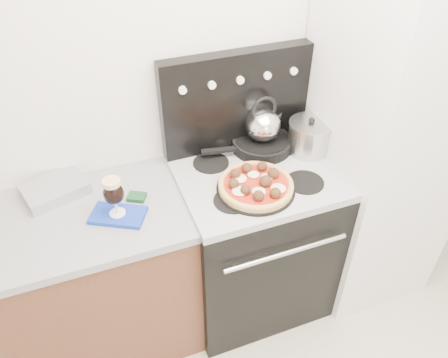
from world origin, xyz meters
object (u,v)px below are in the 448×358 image
stock_pot (309,137)px  pizza (256,184)px  tea_kettle (263,122)px  stove_body (252,241)px  beer_glass (114,197)px  pizza_pan (256,189)px  fridge (382,141)px  base_cabinet (42,299)px  oven_mitt (118,215)px  skillet (262,144)px

stock_pot → pizza: bearing=-152.7°
tea_kettle → stove_body: bearing=-118.2°
beer_glass → pizza_pan: size_ratio=0.52×
fridge → pizza: (-0.76, -0.09, 0.01)m
fridge → base_cabinet: bearing=178.4°
stove_body → tea_kettle: size_ratio=4.37×
oven_mitt → pizza_pan: bearing=-6.2°
tea_kettle → pizza: bearing=-116.3°
skillet → stove_body: bearing=-121.3°
stove_body → beer_glass: size_ratio=4.70×
pizza → pizza_pan: bearing=0.0°
skillet → stock_pot: 0.24m
pizza_pan → stock_pot: stock_pot is taller
tea_kettle → pizza_pan: bearing=-116.3°
pizza → stock_pot: stock_pot is taller
oven_mitt → pizza: 0.63m
skillet → pizza_pan: bearing=-119.3°
pizza → stock_pot: 0.43m
pizza → skillet: (0.17, 0.30, -0.01)m
fridge → oven_mitt: 1.38m
base_cabinet → stock_pot: 1.54m
stove_body → tea_kettle: 0.67m
base_cabinet → skillet: bearing=7.3°
stove_body → pizza_pan: (-0.06, -0.12, 0.49)m
stove_body → oven_mitt: bearing=-175.8°
pizza → tea_kettle: size_ratio=1.70×
beer_glass → pizza_pan: (0.62, -0.07, -0.09)m
stove_body → fridge: (0.70, -0.03, 0.51)m
oven_mitt → pizza_pan: pizza_pan is taller
beer_glass → stock_pot: bearing=7.4°
skillet → stock_pot: bearing=-25.3°
fridge → beer_glass: 1.38m
skillet → base_cabinet: bearing=-172.7°
fridge → skillet: bearing=160.7°
oven_mitt → base_cabinet: bearing=170.2°
pizza_pan → fridge: bearing=6.9°
base_cabinet → tea_kettle: 1.38m
stove_body → stock_pot: 0.65m
stove_body → stock_pot: bearing=13.9°
fridge → tea_kettle: (-0.59, 0.21, 0.13)m
stock_pot → base_cabinet: bearing=-177.8°
pizza_pan → skillet: skillet is taller
stove_body → fridge: fridge is taller
beer_glass → pizza: (0.62, -0.07, -0.06)m
oven_mitt → tea_kettle: bearing=16.4°
base_cabinet → stove_body: 1.11m
pizza → stove_body: bearing=64.0°
beer_glass → pizza_pan: beer_glass is taller
fridge → stock_pot: size_ratio=8.93×
fridge → tea_kettle: size_ratio=9.44×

